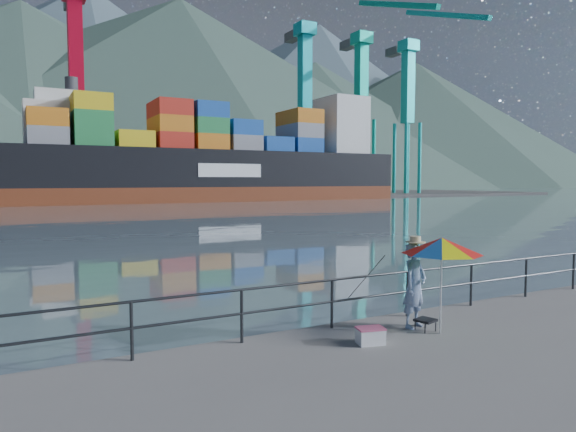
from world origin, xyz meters
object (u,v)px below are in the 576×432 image
at_px(beach_umbrella, 442,246).
at_px(cooler_bag, 370,337).
at_px(fisherman, 415,286).
at_px(container_ship, 228,163).

relative_size(beach_umbrella, cooler_bag, 3.94).
height_order(beach_umbrella, cooler_bag, beach_umbrella).
bearing_deg(cooler_bag, beach_umbrella, 9.41).
relative_size(fisherman, cooler_bag, 3.60).
xyz_separation_m(fisherman, beach_umbrella, (0.15, -0.58, 0.87)).
xyz_separation_m(beach_umbrella, container_ship, (23.06, 69.63, 4.08)).
distance_m(fisherman, container_ship, 73.02).
xyz_separation_m(fisherman, cooler_bag, (-1.46, -0.45, -0.73)).
relative_size(fisherman, beach_umbrella, 0.91).
xyz_separation_m(beach_umbrella, cooler_bag, (-1.61, 0.13, -1.61)).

